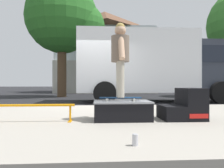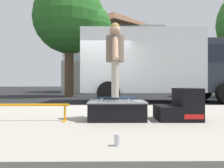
{
  "view_description": "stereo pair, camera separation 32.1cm",
  "coord_description": "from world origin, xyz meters",
  "views": [
    {
      "loc": [
        0.08,
        -7.34,
        0.78
      ],
      "look_at": [
        0.46,
        -1.51,
        0.79
      ],
      "focal_mm": 34.51,
      "sensor_mm": 36.0,
      "label": 1
    },
    {
      "loc": [
        0.4,
        -7.35,
        0.78
      ],
      "look_at": [
        0.46,
        -1.51,
        0.79
      ],
      "focal_mm": 34.51,
      "sensor_mm": 36.0,
      "label": 2
    }
  ],
  "objects": [
    {
      "name": "ground_plane",
      "position": [
        0.0,
        0.0,
        0.0
      ],
      "size": [
        140.0,
        140.0,
        0.0
      ],
      "primitive_type": "plane",
      "color": "black"
    },
    {
      "name": "sidewalk_slab",
      "position": [
        0.0,
        -3.0,
        0.06
      ],
      "size": [
        50.0,
        5.0,
        0.12
      ],
      "primitive_type": "cube",
      "color": "#A8A093",
      "rests_on": "ground"
    },
    {
      "name": "skate_box",
      "position": [
        0.53,
        -3.34,
        0.31
      ],
      "size": [
        1.05,
        0.67,
        0.35
      ],
      "color": "black",
      "rests_on": "sidewalk_slab"
    },
    {
      "name": "kicker_ramp",
      "position": [
        1.73,
        -3.34,
        0.37
      ],
      "size": [
        0.77,
        0.68,
        0.59
      ],
      "color": "black",
      "rests_on": "sidewalk_slab"
    },
    {
      "name": "grind_rail",
      "position": [
        -1.09,
        -3.43,
        0.36
      ],
      "size": [
        1.51,
        0.28,
        0.31
      ],
      "color": "orange",
      "rests_on": "sidewalk_slab"
    },
    {
      "name": "skateboard",
      "position": [
        0.5,
        -3.3,
        0.53
      ],
      "size": [
        0.79,
        0.23,
        0.07
      ],
      "color": "navy",
      "rests_on": "skate_box"
    },
    {
      "name": "skater_kid",
      "position": [
        0.5,
        -3.3,
        1.37
      ],
      "size": [
        0.34,
        0.72,
        1.4
      ],
      "color": "#B7AD99",
      "rests_on": "skateboard"
    },
    {
      "name": "soda_can",
      "position": [
        0.48,
        -5.03,
        0.18
      ],
      "size": [
        0.07,
        0.07,
        0.13
      ],
      "color": "silver",
      "rests_on": "sidewalk_slab"
    },
    {
      "name": "box_truck",
      "position": [
        2.72,
        2.2,
        1.7
      ],
      "size": [
        6.91,
        2.63,
        3.05
      ],
      "color": "silver",
      "rests_on": "ground"
    },
    {
      "name": "street_tree_main",
      "position": [
        -1.9,
        6.27,
        4.83
      ],
      "size": [
        4.93,
        4.48,
        7.22
      ],
      "color": "brown",
      "rests_on": "ground"
    },
    {
      "name": "house_behind",
      "position": [
        0.79,
        15.05,
        4.24
      ],
      "size": [
        9.54,
        8.22,
        8.4
      ],
      "color": "silver",
      "rests_on": "ground"
    }
  ]
}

